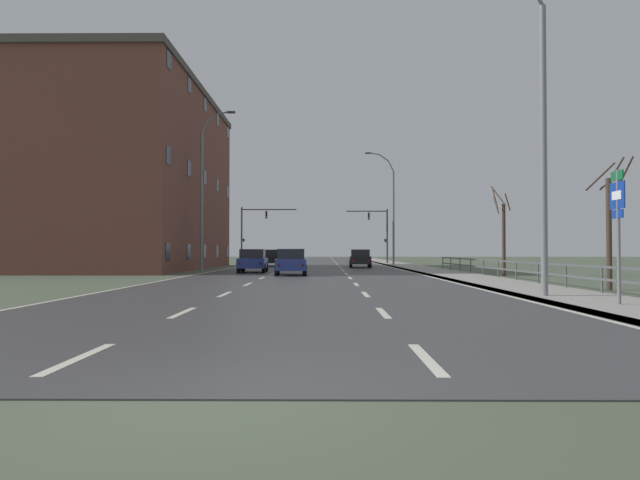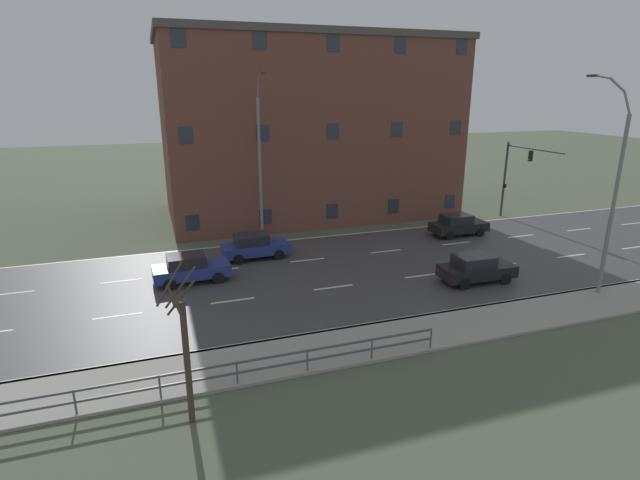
# 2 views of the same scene
# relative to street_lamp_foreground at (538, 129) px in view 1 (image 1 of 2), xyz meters

# --- Properties ---
(ground_plane) EXTENTS (160.00, 160.00, 0.12)m
(ground_plane) POSITION_rel_street_lamp_foreground_xyz_m (-7.45, 36.81, -5.20)
(ground_plane) COLOR #4C5642
(road_asphalt_strip) EXTENTS (14.00, 120.00, 0.03)m
(road_asphalt_strip) POSITION_rel_street_lamp_foreground_xyz_m (-7.45, 48.80, -5.13)
(road_asphalt_strip) COLOR #3D3D3F
(road_asphalt_strip) RESTS_ON ground
(sidewalk_right) EXTENTS (3.00, 120.00, 0.12)m
(sidewalk_right) POSITION_rel_street_lamp_foreground_xyz_m (0.98, 48.81, -5.08)
(sidewalk_right) COLOR gray
(sidewalk_right) RESTS_ON ground
(guardrail) EXTENTS (0.07, 31.46, 1.00)m
(guardrail) POSITION_rel_street_lamp_foreground_xyz_m (2.40, 8.90, -4.43)
(guardrail) COLOR #515459
(guardrail) RESTS_ON ground
(street_lamp_foreground) EXTENTS (2.40, 0.24, 10.48)m
(street_lamp_foreground) POSITION_rel_street_lamp_foreground_xyz_m (0.00, 0.00, 0.00)
(street_lamp_foreground) COLOR slate
(street_lamp_foreground) RESTS_ON ground
(street_lamp_midground) EXTENTS (2.80, 0.24, 10.94)m
(street_lamp_midground) POSITION_rel_street_lamp_foreground_xyz_m (-0.04, 35.89, 0.19)
(street_lamp_midground) COLOR slate
(street_lamp_midground) RESTS_ON ground
(street_lamp_left_bank) EXTENTS (2.43, 0.24, 11.27)m
(street_lamp_left_bank) POSITION_rel_street_lamp_foreground_xyz_m (-14.91, 21.53, 0.39)
(street_lamp_left_bank) COLOR slate
(street_lamp_left_bank) RESTS_ON ground
(highway_sign) EXTENTS (0.09, 0.68, 3.52)m
(highway_sign) POSITION_rel_street_lamp_foreground_xyz_m (0.94, -2.67, -2.88)
(highway_sign) COLOR slate
(highway_sign) RESTS_ON ground
(traffic_signal_right) EXTENTS (4.59, 0.36, 6.08)m
(traffic_signal_right) POSITION_rel_street_lamp_foreground_xyz_m (-0.34, 43.82, -1.18)
(traffic_signal_right) COLOR #38383A
(traffic_signal_right) RESTS_ON ground
(traffic_signal_left) EXTENTS (5.98, 0.36, 6.13)m
(traffic_signal_left) POSITION_rel_street_lamp_foreground_xyz_m (-14.21, 42.03, -1.04)
(traffic_signal_left) COLOR #38383A
(traffic_signal_left) RESTS_ON ground
(car_mid_centre) EXTENTS (1.96, 4.17, 1.57)m
(car_mid_centre) POSITION_rel_street_lamp_foreground_xyz_m (-11.28, 20.20, -4.33)
(car_mid_centre) COLOR navy
(car_mid_centre) RESTS_ON ground
(car_near_left) EXTENTS (1.95, 4.16, 1.57)m
(car_near_left) POSITION_rel_street_lamp_foreground_xyz_m (-3.38, 30.90, -4.33)
(car_near_left) COLOR black
(car_near_left) RESTS_ON ground
(car_far_left) EXTENTS (2.00, 4.19, 1.57)m
(car_far_left) POSITION_rel_street_lamp_foreground_xyz_m (-8.48, 16.06, -4.33)
(car_far_left) COLOR navy
(car_far_left) RESTS_ON ground
(car_distant) EXTENTS (1.89, 4.13, 1.57)m
(car_distant) POSITION_rel_street_lamp_foreground_xyz_m (-11.51, 35.22, -4.33)
(car_distant) COLOR black
(car_distant) RESTS_ON ground
(brick_building) EXTENTS (12.86, 23.41, 14.34)m
(brick_building) POSITION_rel_street_lamp_foreground_xyz_m (-22.39, 27.16, 2.04)
(brick_building) COLOR brown
(brick_building) RESTS_ON ground
(bare_tree_near) EXTENTS (1.25, 1.31, 4.95)m
(bare_tree_near) POSITION_rel_street_lamp_foreground_xyz_m (4.18, 3.97, -2.75)
(bare_tree_near) COLOR #423328
(bare_tree_near) RESTS_ON ground
(bare_tree_mid) EXTENTS (1.10, 1.25, 5.22)m
(bare_tree_mid) POSITION_rel_street_lamp_foreground_xyz_m (3.81, 15.01, -2.74)
(bare_tree_mid) COLOR #423328
(bare_tree_mid) RESTS_ON ground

